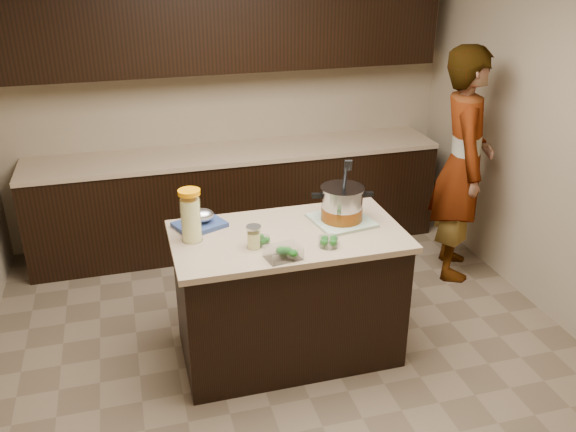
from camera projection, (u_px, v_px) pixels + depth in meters
name	position (u px, v px, depth m)	size (l,w,h in m)	color
ground_plane	(288.00, 350.00, 4.20)	(4.00, 4.00, 0.00)	brown
room_shell	(288.00, 106.00, 3.49)	(4.04, 4.04, 2.72)	tan
back_cabinets	(235.00, 145.00, 5.33)	(3.60, 0.63, 2.33)	black
island	(288.00, 294.00, 4.01)	(1.46, 0.81, 0.90)	black
dish_towel	(341.00, 220.00, 3.98)	(0.36, 0.36, 0.02)	#5A8157
stock_pot	(342.00, 206.00, 3.93)	(0.40, 0.34, 0.40)	#B7B7BC
lemonade_pitcher	(191.00, 217.00, 3.68)	(0.14, 0.14, 0.33)	#E6E68C
mason_jar	(254.00, 237.00, 3.63)	(0.11, 0.11, 0.15)	#E6E68C
broccoli_tub_left	(262.00, 241.00, 3.68)	(0.14, 0.14, 0.05)	silver
broccoli_tub_right	(329.00, 242.00, 3.66)	(0.13, 0.13, 0.06)	silver
broccoli_tub_rect	(283.00, 253.00, 3.52)	(0.22, 0.18, 0.07)	silver
blue_tray	(201.00, 221.00, 3.90)	(0.36, 0.33, 0.11)	navy
person	(463.00, 165.00, 4.85)	(0.69, 0.45, 1.89)	gray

